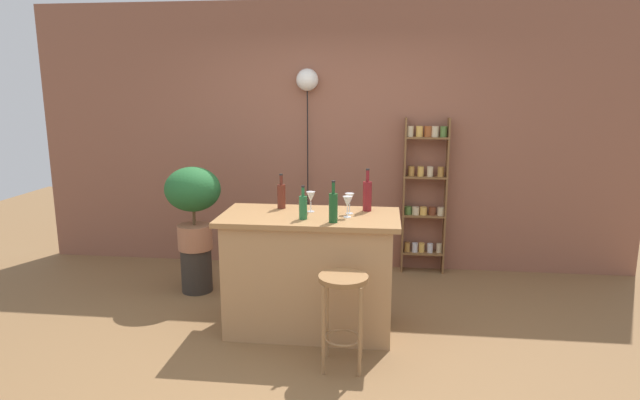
{
  "coord_description": "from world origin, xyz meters",
  "views": [
    {
      "loc": [
        0.56,
        -3.76,
        1.93
      ],
      "look_at": [
        0.05,
        0.55,
        1.02
      ],
      "focal_mm": 30.2,
      "sensor_mm": 36.0,
      "label": 1
    }
  ],
  "objects_px": {
    "spice_shelf": "(425,192)",
    "potted_plant": "(193,199)",
    "plant_stool": "(197,270)",
    "bar_stool": "(343,299)",
    "pendant_globe_light": "(307,82)",
    "bottle_soda_blue": "(303,207)",
    "bottle_sauce_amber": "(367,195)",
    "bottle_spirits_clear": "(281,195)",
    "wine_glass_center": "(350,199)",
    "bottle_wine_red": "(333,207)",
    "wine_glass_left": "(311,197)",
    "wine_glass_right": "(347,202)"
  },
  "relations": [
    {
      "from": "potted_plant",
      "to": "bottle_soda_blue",
      "type": "xyz_separation_m",
      "value": [
        1.16,
        -0.82,
        0.13
      ]
    },
    {
      "from": "pendant_globe_light",
      "to": "spice_shelf",
      "type": "bearing_deg",
      "value": -1.62
    },
    {
      "from": "bar_stool",
      "to": "wine_glass_right",
      "type": "bearing_deg",
      "value": 91.39
    },
    {
      "from": "bar_stool",
      "to": "pendant_globe_light",
      "type": "xyz_separation_m",
      "value": [
        -0.54,
        2.13,
        1.48
      ]
    },
    {
      "from": "bottle_soda_blue",
      "to": "wine_glass_left",
      "type": "height_order",
      "value": "bottle_soda_blue"
    },
    {
      "from": "wine_glass_left",
      "to": "wine_glass_right",
      "type": "distance_m",
      "value": 0.34
    },
    {
      "from": "bottle_wine_red",
      "to": "pendant_globe_light",
      "type": "relative_size",
      "value": 0.15
    },
    {
      "from": "bar_stool",
      "to": "bottle_sauce_amber",
      "type": "xyz_separation_m",
      "value": [
        0.13,
        0.78,
        0.58
      ]
    },
    {
      "from": "pendant_globe_light",
      "to": "wine_glass_left",
      "type": "bearing_deg",
      "value": -81.03
    },
    {
      "from": "spice_shelf",
      "to": "pendant_globe_light",
      "type": "xyz_separation_m",
      "value": [
        -1.23,
        0.03,
        1.12
      ]
    },
    {
      "from": "wine_glass_center",
      "to": "pendant_globe_light",
      "type": "bearing_deg",
      "value": 110.2
    },
    {
      "from": "bar_stool",
      "to": "bottle_soda_blue",
      "type": "relative_size",
      "value": 2.62
    },
    {
      "from": "bottle_soda_blue",
      "to": "bar_stool",
      "type": "bearing_deg",
      "value": -52.67
    },
    {
      "from": "wine_glass_center",
      "to": "wine_glass_right",
      "type": "relative_size",
      "value": 1.0
    },
    {
      "from": "wine_glass_right",
      "to": "pendant_globe_light",
      "type": "distance_m",
      "value": 1.9
    },
    {
      "from": "bottle_sauce_amber",
      "to": "wine_glass_left",
      "type": "xyz_separation_m",
      "value": [
        -0.45,
        -0.08,
        -0.01
      ]
    },
    {
      "from": "wine_glass_center",
      "to": "wine_glass_right",
      "type": "height_order",
      "value": "same"
    },
    {
      "from": "wine_glass_left",
      "to": "wine_glass_right",
      "type": "bearing_deg",
      "value": -26.33
    },
    {
      "from": "bottle_sauce_amber",
      "to": "wine_glass_left",
      "type": "bearing_deg",
      "value": -169.28
    },
    {
      "from": "bottle_sauce_amber",
      "to": "wine_glass_center",
      "type": "height_order",
      "value": "bottle_sauce_amber"
    },
    {
      "from": "potted_plant",
      "to": "bottle_spirits_clear",
      "type": "bearing_deg",
      "value": -27.1
    },
    {
      "from": "plant_stool",
      "to": "potted_plant",
      "type": "bearing_deg",
      "value": 0.0
    },
    {
      "from": "plant_stool",
      "to": "pendant_globe_light",
      "type": "distance_m",
      "value": 2.19
    },
    {
      "from": "potted_plant",
      "to": "bottle_wine_red",
      "type": "xyz_separation_m",
      "value": [
        1.4,
        -0.89,
        0.16
      ]
    },
    {
      "from": "bar_stool",
      "to": "wine_glass_center",
      "type": "relative_size",
      "value": 4.09
    },
    {
      "from": "bar_stool",
      "to": "potted_plant",
      "type": "distance_m",
      "value": 2.01
    },
    {
      "from": "plant_stool",
      "to": "bottle_sauce_amber",
      "type": "relative_size",
      "value": 1.23
    },
    {
      "from": "bottle_spirits_clear",
      "to": "bottle_sauce_amber",
      "type": "bearing_deg",
      "value": -0.83
    },
    {
      "from": "spice_shelf",
      "to": "wine_glass_left",
      "type": "xyz_separation_m",
      "value": [
        -1.0,
        -1.4,
        0.2
      ]
    },
    {
      "from": "potted_plant",
      "to": "wine_glass_center",
      "type": "relative_size",
      "value": 4.79
    },
    {
      "from": "potted_plant",
      "to": "wine_glass_left",
      "type": "height_order",
      "value": "potted_plant"
    },
    {
      "from": "potted_plant",
      "to": "wine_glass_center",
      "type": "distance_m",
      "value": 1.62
    },
    {
      "from": "bottle_soda_blue",
      "to": "bottle_sauce_amber",
      "type": "bearing_deg",
      "value": 35.15
    },
    {
      "from": "bottle_sauce_amber",
      "to": "bar_stool",
      "type": "bearing_deg",
      "value": -99.51
    },
    {
      "from": "bottle_wine_red",
      "to": "wine_glass_right",
      "type": "bearing_deg",
      "value": 61.53
    },
    {
      "from": "bar_stool",
      "to": "spice_shelf",
      "type": "distance_m",
      "value": 2.24
    },
    {
      "from": "spice_shelf",
      "to": "potted_plant",
      "type": "bearing_deg",
      "value": -159.24
    },
    {
      "from": "spice_shelf",
      "to": "wine_glass_left",
      "type": "relative_size",
      "value": 9.92
    },
    {
      "from": "bottle_soda_blue",
      "to": "wine_glass_right",
      "type": "distance_m",
      "value": 0.34
    },
    {
      "from": "bottle_soda_blue",
      "to": "pendant_globe_light",
      "type": "relative_size",
      "value": 0.12
    },
    {
      "from": "bottle_spirits_clear",
      "to": "wine_glass_left",
      "type": "distance_m",
      "value": 0.27
    },
    {
      "from": "bar_stool",
      "to": "plant_stool",
      "type": "height_order",
      "value": "bar_stool"
    },
    {
      "from": "plant_stool",
      "to": "wine_glass_center",
      "type": "height_order",
      "value": "wine_glass_center"
    },
    {
      "from": "bottle_wine_red",
      "to": "wine_glass_left",
      "type": "height_order",
      "value": "bottle_wine_red"
    },
    {
      "from": "bottle_soda_blue",
      "to": "bottle_wine_red",
      "type": "bearing_deg",
      "value": -17.2
    },
    {
      "from": "bottle_spirits_clear",
      "to": "pendant_globe_light",
      "type": "bearing_deg",
      "value": 88.7
    },
    {
      "from": "bar_stool",
      "to": "plant_stool",
      "type": "distance_m",
      "value": 1.99
    },
    {
      "from": "bottle_soda_blue",
      "to": "bottle_sauce_amber",
      "type": "height_order",
      "value": "bottle_sauce_amber"
    },
    {
      "from": "bottle_sauce_amber",
      "to": "wine_glass_right",
      "type": "height_order",
      "value": "bottle_sauce_amber"
    },
    {
      "from": "bottle_wine_red",
      "to": "bottle_spirits_clear",
      "type": "xyz_separation_m",
      "value": [
        -0.47,
        0.42,
        -0.01
      ]
    }
  ]
}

